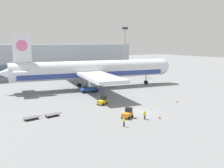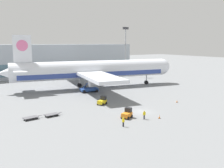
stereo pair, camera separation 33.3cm
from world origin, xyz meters
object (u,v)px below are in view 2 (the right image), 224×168
Objects in this scene: baggage_dolly_second at (52,114)px; traffic_cone_near at (177,101)px; ground_crew_far at (144,114)px; light_mast at (125,48)px; baggage_tug_foreground at (127,114)px; airplane_main at (92,70)px; baggage_tug_mid at (102,101)px; baggage_dolly_lead at (31,118)px; scissor_lift_loader at (89,85)px; traffic_cone_far at (159,117)px; ground_crew_near at (123,121)px.

baggage_dolly_second is 6.03× the size of traffic_cone_near.
light_mast is at bearing 68.77° from ground_crew_far.
ground_crew_far is at bearing -75.59° from baggage_tug_foreground.
light_mast is 65.26m from baggage_dolly_second.
baggage_tug_foreground is 18.57m from traffic_cone_near.
baggage_tug_foreground is at bearing -95.84° from airplane_main.
traffic_cone_near is (7.97, -29.60, -5.54)m from airplane_main.
baggage_tug_mid is 18.00m from baggage_dolly_lead.
ground_crew_far is (2.22, -2.58, 0.15)m from baggage_tug_foreground.
baggage_dolly_lead is 6.03× the size of traffic_cone_near.
baggage_dolly_lead is at bearing 160.35° from baggage_tug_mid.
traffic_cone_near is at bearing -52.08° from scissor_lift_loader.
baggage_dolly_second is at bearing -8.95° from baggage_dolly_lead.
traffic_cone_near is (12.01, -23.97, -1.87)m from scissor_lift_loader.
scissor_lift_loader reaches higher than baggage_tug_foreground.
ground_crew_far is 3.16m from traffic_cone_far.
traffic_cone_near is at bearing -16.96° from baggage_dolly_second.
light_mast is 12.33× the size of ground_crew_far.
ground_crew_near is 6.11m from ground_crew_far.
ground_crew_far reaches higher than baggage_dolly_second.
light_mast reaches higher than baggage_dolly_second.
scissor_lift_loader is 32.99m from ground_crew_near.
airplane_main reaches higher than traffic_cone_far.
light_mast is 53.65m from baggage_tug_mid.
light_mast reaches higher than scissor_lift_loader.
traffic_cone_near reaches higher than baggage_dolly_second.
baggage_dolly_second is (-18.37, -18.27, -1.79)m from scissor_lift_loader.
ground_crew_far is at bearing -91.34° from airplane_main.
baggage_tug_mid is at bearing -101.12° from airplane_main.
baggage_dolly_lead is (-17.82, -2.52, -0.49)m from baggage_tug_mid.
light_mast is at bearing 68.49° from traffic_cone_near.
scissor_lift_loader is 25.97m from baggage_dolly_second.
airplane_main is 20.45× the size of baggage_tug_mid.
baggage_dolly_second is 2.16× the size of ground_crew_far.
light_mast reaches higher than baggage_dolly_lead.
baggage_dolly_lead is at bearing -126.95° from airplane_main.
light_mast reaches higher than airplane_main.
airplane_main is 15.27× the size of baggage_dolly_lead.
baggage_tug_foreground is 1.61× the size of ground_crew_far.
baggage_tug_mid is 14.60m from ground_crew_far.
light_mast is at bearing 44.74° from airplane_main.
baggage_dolly_lead is 22.12m from ground_crew_far.
light_mast reaches higher than traffic_cone_near.
baggage_dolly_lead is (-26.56, -23.70, -5.45)m from airplane_main.
traffic_cone_far is at bearing -80.79° from scissor_lift_loader.
scissor_lift_loader is 1.54× the size of baggage_dolly_lead.
airplane_main is 39.90m from ground_crew_near.
traffic_cone_far is at bearing -86.68° from airplane_main.
traffic_cone_near is at bearing -54.41° from baggage_tug_mid.
ground_crew_near is (-14.00, -37.05, -4.79)m from airplane_main.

